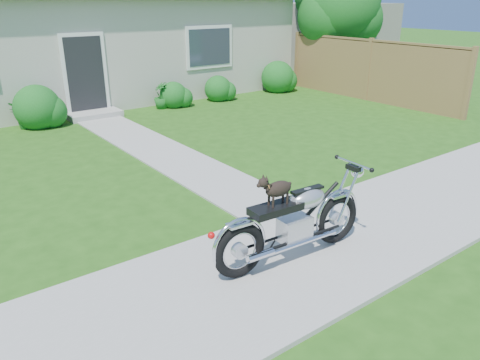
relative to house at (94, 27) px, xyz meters
name	(u,v)px	position (x,y,z in m)	size (l,w,h in m)	color
ground	(399,212)	(0.00, -11.99, -2.16)	(80.00, 80.00, 0.00)	#235114
sidewalk	(399,211)	(0.00, -11.99, -2.14)	(24.00, 2.20, 0.04)	#9E9B93
walkway	(157,150)	(-1.50, -6.99, -2.14)	(1.20, 8.00, 0.03)	#9E9B93
house	(94,27)	(0.00, 0.00, 0.00)	(12.60, 7.03, 4.50)	beige
fence	(369,70)	(6.30, -6.24, -1.22)	(0.12, 6.62, 1.90)	#946842
tree_near	(345,10)	(7.50, -4.03, 0.48)	(2.72, 2.68, 4.11)	#3D2B1C
shrub_row	(144,96)	(-0.06, -3.49, -1.71)	(11.06, 1.15, 1.15)	#185D1D
potted_plant_left	(24,116)	(-3.30, -3.44, -1.83)	(0.59, 0.51, 0.66)	#16561A
potted_plant_right	(161,95)	(0.50, -3.44, -1.77)	(0.43, 0.43, 0.77)	#1A5E1E
motorcycle_with_dog	(295,220)	(-2.23, -12.04, -1.61)	(2.22, 0.60, 1.15)	black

